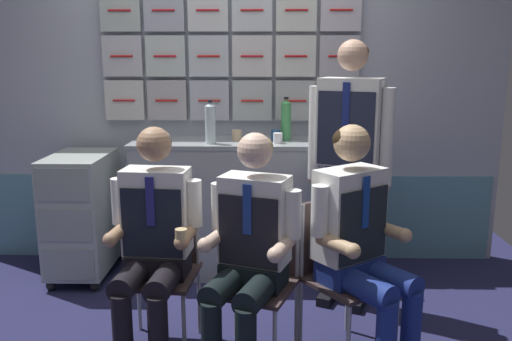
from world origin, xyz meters
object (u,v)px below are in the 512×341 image
at_px(crew_member_standing, 349,152).
at_px(crew_member_center, 249,246).
at_px(folding_chair_right, 337,260).
at_px(service_trolley, 82,212).
at_px(folding_chair_left, 163,254).
at_px(sparkling_bottle_green, 210,123).
at_px(folding_chair_center, 260,264).
at_px(paper_cup_tan, 237,135).
at_px(crew_member_right, 360,237).
at_px(crew_member_left, 153,236).

bearing_deg(crew_member_standing, crew_member_center, -127.85).
xyz_separation_m(folding_chair_right, crew_member_standing, (0.13, 0.56, 0.50)).
distance_m(service_trolley, crew_member_center, 1.73).
height_order(folding_chair_left, sparkling_bottle_green, sparkling_bottle_green).
height_order(folding_chair_center, paper_cup_tan, paper_cup_tan).
bearing_deg(folding_chair_right, crew_member_right, -52.89).
bearing_deg(crew_member_right, folding_chair_left, 169.80).
bearing_deg(crew_member_standing, folding_chair_right, -103.16).
bearing_deg(sparkling_bottle_green, paper_cup_tan, 40.16).
distance_m(service_trolley, folding_chair_center, 1.66).
relative_size(crew_member_left, folding_chair_center, 1.48).
bearing_deg(crew_member_center, folding_chair_right, 24.50).
distance_m(service_trolley, crew_member_standing, 1.97).
bearing_deg(folding_chair_right, crew_member_standing, 76.84).
relative_size(crew_member_left, sparkling_bottle_green, 4.09).
xyz_separation_m(crew_member_center, folding_chair_right, (0.47, 0.21, -0.16)).
bearing_deg(crew_member_left, crew_member_center, -12.94).
distance_m(folding_chair_left, folding_chair_center, 0.56).
bearing_deg(crew_member_right, sparkling_bottle_green, 129.09).
height_order(crew_member_left, crew_member_right, crew_member_right).
relative_size(crew_member_left, crew_member_standing, 0.73).
relative_size(folding_chair_center, crew_member_right, 0.66).
bearing_deg(crew_member_center, paper_cup_tan, 95.84).
xyz_separation_m(crew_member_right, crew_member_standing, (0.03, 0.69, 0.32)).
bearing_deg(sparkling_bottle_green, folding_chair_center, -70.22).
bearing_deg(service_trolley, crew_member_standing, -12.15).
xyz_separation_m(folding_chair_center, sparkling_bottle_green, (-0.36, 1.01, 0.62)).
bearing_deg(crew_member_right, service_trolley, 149.21).
bearing_deg(sparkling_bottle_green, folding_chair_left, -101.55).
height_order(crew_member_standing, sparkling_bottle_green, crew_member_standing).
bearing_deg(sparkling_bottle_green, folding_chair_right, -50.66).
bearing_deg(crew_member_left, sparkling_bottle_green, 79.47).
relative_size(service_trolley, crew_member_center, 0.74).
bearing_deg(folding_chair_left, folding_chair_center, -12.84).
bearing_deg(folding_chair_center, paper_cup_tan, 99.28).
relative_size(folding_chair_left, crew_member_left, 0.68).
bearing_deg(crew_member_right, folding_chair_right, 127.11).
distance_m(service_trolley, folding_chair_right, 1.97).
bearing_deg(sparkling_bottle_green, service_trolley, 179.46).
bearing_deg(folding_chair_right, service_trolley, 150.96).
height_order(folding_chair_right, paper_cup_tan, paper_cup_tan).
height_order(folding_chair_right, sparkling_bottle_green, sparkling_bottle_green).
bearing_deg(folding_chair_center, service_trolley, 142.12).
xyz_separation_m(folding_chair_left, crew_member_standing, (1.09, 0.50, 0.50)).
distance_m(folding_chair_left, folding_chair_right, 0.96).
distance_m(crew_member_left, crew_member_right, 1.07).
height_order(folding_chair_left, crew_member_center, crew_member_center).
height_order(folding_chair_right, crew_member_right, crew_member_right).
distance_m(folding_chair_right, crew_member_standing, 0.76).
relative_size(folding_chair_center, folding_chair_right, 1.00).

